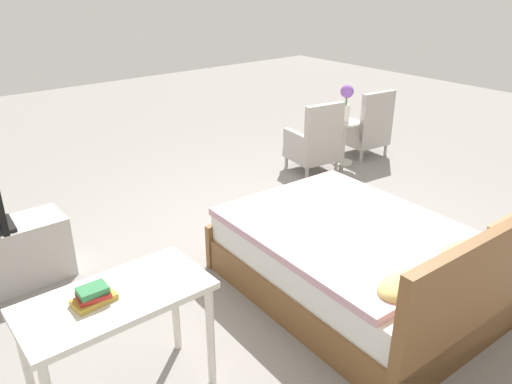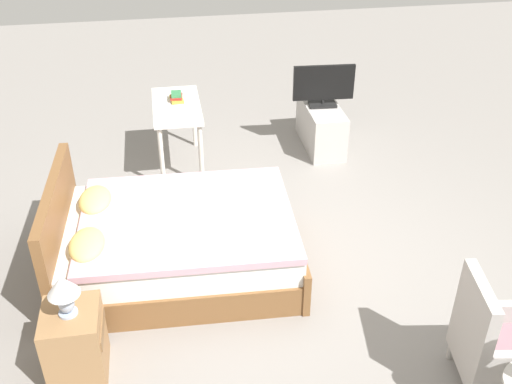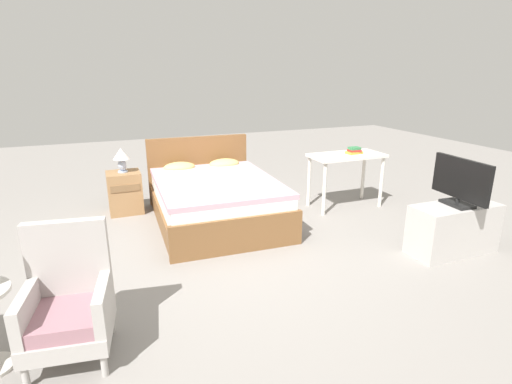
{
  "view_description": "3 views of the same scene",
  "coord_description": "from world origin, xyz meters",
  "px_view_note": "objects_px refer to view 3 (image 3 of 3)",
  "views": [
    {
      "loc": [
        2.79,
        3.18,
        2.4
      ],
      "look_at": [
        0.34,
        0.16,
        0.65
      ],
      "focal_mm": 35.0,
      "sensor_mm": 36.0,
      "label": 1
    },
    {
      "loc": [
        -4.17,
        1.08,
        3.48
      ],
      "look_at": [
        0.36,
        0.32,
        0.56
      ],
      "focal_mm": 42.0,
      "sensor_mm": 36.0,
      "label": 2
    },
    {
      "loc": [
        -1.27,
        -3.67,
        1.9
      ],
      "look_at": [
        0.32,
        0.26,
        0.6
      ],
      "focal_mm": 28.0,
      "sensor_mm": 36.0,
      "label": 3
    }
  ],
  "objects_px": {
    "bed": "(214,198)",
    "nightstand": "(125,192)",
    "table_lamp": "(121,157)",
    "book_stack": "(354,151)",
    "vanity_desk": "(346,162)",
    "armchair_by_window_right": "(69,305)",
    "tv_stand": "(453,229)",
    "tv_flatscreen": "(461,182)"
  },
  "relations": [
    {
      "from": "table_lamp",
      "to": "tv_stand",
      "type": "relative_size",
      "value": 0.34
    },
    {
      "from": "armchair_by_window_right",
      "to": "book_stack",
      "type": "xyz_separation_m",
      "value": [
        3.64,
        1.94,
        0.43
      ]
    },
    {
      "from": "armchair_by_window_right",
      "to": "nightstand",
      "type": "bearing_deg",
      "value": 78.46
    },
    {
      "from": "nightstand",
      "to": "tv_flatscreen",
      "type": "height_order",
      "value": "tv_flatscreen"
    },
    {
      "from": "tv_stand",
      "to": "book_stack",
      "type": "height_order",
      "value": "book_stack"
    },
    {
      "from": "book_stack",
      "to": "nightstand",
      "type": "bearing_deg",
      "value": 163.21
    },
    {
      "from": "table_lamp",
      "to": "nightstand",
      "type": "bearing_deg",
      "value": -90.0
    },
    {
      "from": "bed",
      "to": "tv_stand",
      "type": "bearing_deg",
      "value": -41.9
    },
    {
      "from": "nightstand",
      "to": "book_stack",
      "type": "distance_m",
      "value": 3.24
    },
    {
      "from": "bed",
      "to": "tv_flatscreen",
      "type": "relative_size",
      "value": 2.93
    },
    {
      "from": "nightstand",
      "to": "table_lamp",
      "type": "height_order",
      "value": "table_lamp"
    },
    {
      "from": "armchair_by_window_right",
      "to": "vanity_desk",
      "type": "xyz_separation_m",
      "value": [
        3.53,
        1.95,
        0.28
      ]
    },
    {
      "from": "armchair_by_window_right",
      "to": "book_stack",
      "type": "height_order",
      "value": "armchair_by_window_right"
    },
    {
      "from": "armchair_by_window_right",
      "to": "book_stack",
      "type": "relative_size",
      "value": 3.95
    },
    {
      "from": "table_lamp",
      "to": "armchair_by_window_right",
      "type": "bearing_deg",
      "value": -101.54
    },
    {
      "from": "table_lamp",
      "to": "book_stack",
      "type": "distance_m",
      "value": 3.19
    },
    {
      "from": "vanity_desk",
      "to": "book_stack",
      "type": "relative_size",
      "value": 4.47
    },
    {
      "from": "armchair_by_window_right",
      "to": "tv_stand",
      "type": "relative_size",
      "value": 0.96
    },
    {
      "from": "book_stack",
      "to": "tv_stand",
      "type": "bearing_deg",
      "value": -86.83
    },
    {
      "from": "bed",
      "to": "table_lamp",
      "type": "distance_m",
      "value": 1.38
    },
    {
      "from": "bed",
      "to": "tv_stand",
      "type": "relative_size",
      "value": 2.2
    },
    {
      "from": "bed",
      "to": "nightstand",
      "type": "xyz_separation_m",
      "value": [
        -1.05,
        0.75,
        -0.01
      ]
    },
    {
      "from": "tv_flatscreen",
      "to": "book_stack",
      "type": "height_order",
      "value": "tv_flatscreen"
    },
    {
      "from": "bed",
      "to": "nightstand",
      "type": "bearing_deg",
      "value": 144.36
    },
    {
      "from": "tv_flatscreen",
      "to": "vanity_desk",
      "type": "relative_size",
      "value": 0.69
    },
    {
      "from": "nightstand",
      "to": "armchair_by_window_right",
      "type": "bearing_deg",
      "value": -101.54
    },
    {
      "from": "table_lamp",
      "to": "vanity_desk",
      "type": "bearing_deg",
      "value": -17.21
    },
    {
      "from": "book_stack",
      "to": "bed",
      "type": "bearing_deg",
      "value": 175.23
    },
    {
      "from": "armchair_by_window_right",
      "to": "vanity_desk",
      "type": "height_order",
      "value": "armchair_by_window_right"
    },
    {
      "from": "vanity_desk",
      "to": "armchair_by_window_right",
      "type": "bearing_deg",
      "value": -151.08
    },
    {
      "from": "bed",
      "to": "vanity_desk",
      "type": "xyz_separation_m",
      "value": [
        1.89,
        -0.16,
        0.35
      ]
    },
    {
      "from": "table_lamp",
      "to": "book_stack",
      "type": "height_order",
      "value": "table_lamp"
    },
    {
      "from": "armchair_by_window_right",
      "to": "vanity_desk",
      "type": "bearing_deg",
      "value": 28.92
    },
    {
      "from": "bed",
      "to": "nightstand",
      "type": "distance_m",
      "value": 1.3
    },
    {
      "from": "bed",
      "to": "tv_flatscreen",
      "type": "distance_m",
      "value": 2.87
    },
    {
      "from": "bed",
      "to": "book_stack",
      "type": "relative_size",
      "value": 9.05
    },
    {
      "from": "nightstand",
      "to": "vanity_desk",
      "type": "distance_m",
      "value": 3.11
    },
    {
      "from": "nightstand",
      "to": "vanity_desk",
      "type": "relative_size",
      "value": 0.55
    },
    {
      "from": "armchair_by_window_right",
      "to": "tv_flatscreen",
      "type": "bearing_deg",
      "value": 3.42
    },
    {
      "from": "tv_flatscreen",
      "to": "book_stack",
      "type": "bearing_deg",
      "value": 93.24
    },
    {
      "from": "vanity_desk",
      "to": "book_stack",
      "type": "bearing_deg",
      "value": -5.25
    },
    {
      "from": "bed",
      "to": "vanity_desk",
      "type": "bearing_deg",
      "value": -4.74
    }
  ]
}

